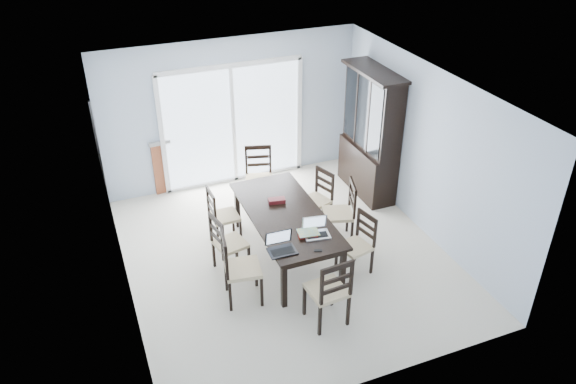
{
  "coord_description": "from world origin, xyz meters",
  "views": [
    {
      "loc": [
        -2.44,
        -6.19,
        5.07
      ],
      "look_at": [
        0.04,
        0.0,
        1.09
      ],
      "focal_mm": 35.0,
      "sensor_mm": 36.0,
      "label": 1
    }
  ],
  "objects_px": {
    "hot_tub": "(188,140)",
    "chair_left_far": "(219,210)",
    "laptop_silver": "(317,232)",
    "cell_phone": "(318,250)",
    "dining_table": "(286,218)",
    "china_hutch": "(370,135)",
    "chair_left_mid": "(224,238)",
    "chair_end_far": "(259,170)",
    "chair_right_far": "(320,192)",
    "chair_right_near": "(360,237)",
    "chair_right_mid": "(345,206)",
    "game_box": "(277,201)",
    "chair_end_near": "(331,286)",
    "laptop_dark": "(282,248)",
    "chair_left_near": "(234,261)"
  },
  "relations": [
    {
      "from": "chair_right_far",
      "to": "chair_end_far",
      "type": "xyz_separation_m",
      "value": [
        -0.68,
        0.94,
        0.06
      ]
    },
    {
      "from": "chair_right_mid",
      "to": "chair_end_near",
      "type": "xyz_separation_m",
      "value": [
        -0.99,
        -1.61,
        0.03
      ]
    },
    {
      "from": "laptop_dark",
      "to": "laptop_silver",
      "type": "xyz_separation_m",
      "value": [
        0.56,
        0.16,
        -0.0
      ]
    },
    {
      "from": "china_hutch",
      "to": "chair_left_far",
      "type": "relative_size",
      "value": 2.08
    },
    {
      "from": "chair_left_mid",
      "to": "chair_left_near",
      "type": "bearing_deg",
      "value": -15.93
    },
    {
      "from": "chair_left_far",
      "to": "chair_right_far",
      "type": "relative_size",
      "value": 1.0
    },
    {
      "from": "dining_table",
      "to": "hot_tub",
      "type": "bearing_deg",
      "value": 100.54
    },
    {
      "from": "chair_left_far",
      "to": "chair_right_far",
      "type": "distance_m",
      "value": 1.62
    },
    {
      "from": "chair_left_far",
      "to": "hot_tub",
      "type": "xyz_separation_m",
      "value": [
        0.16,
        2.68,
        -0.06
      ]
    },
    {
      "from": "china_hutch",
      "to": "chair_end_far",
      "type": "xyz_separation_m",
      "value": [
        -1.88,
        0.32,
        -0.45
      ]
    },
    {
      "from": "chair_right_far",
      "to": "chair_right_near",
      "type": "bearing_deg",
      "value": 161.97
    },
    {
      "from": "dining_table",
      "to": "game_box",
      "type": "relative_size",
      "value": 8.99
    },
    {
      "from": "china_hutch",
      "to": "chair_end_far",
      "type": "bearing_deg",
      "value": 170.37
    },
    {
      "from": "chair_left_far",
      "to": "chair_right_mid",
      "type": "xyz_separation_m",
      "value": [
        1.77,
        -0.64,
        0.04
      ]
    },
    {
      "from": "chair_end_near",
      "to": "laptop_dark",
      "type": "distance_m",
      "value": 0.81
    },
    {
      "from": "chair_right_mid",
      "to": "laptop_dark",
      "type": "height_order",
      "value": "chair_right_mid"
    },
    {
      "from": "chair_left_far",
      "to": "chair_end_far",
      "type": "xyz_separation_m",
      "value": [
        0.94,
        0.86,
        0.06
      ]
    },
    {
      "from": "china_hutch",
      "to": "dining_table",
      "type": "bearing_deg",
      "value": -148.29
    },
    {
      "from": "chair_right_far",
      "to": "game_box",
      "type": "distance_m",
      "value": 0.92
    },
    {
      "from": "china_hutch",
      "to": "chair_right_mid",
      "type": "distance_m",
      "value": 1.64
    },
    {
      "from": "chair_end_far",
      "to": "laptop_dark",
      "type": "distance_m",
      "value": 2.46
    },
    {
      "from": "laptop_silver",
      "to": "china_hutch",
      "type": "bearing_deg",
      "value": 55.6
    },
    {
      "from": "chair_right_mid",
      "to": "hot_tub",
      "type": "height_order",
      "value": "chair_right_mid"
    },
    {
      "from": "chair_left_near",
      "to": "laptop_dark",
      "type": "relative_size",
      "value": 3.3
    },
    {
      "from": "chair_right_mid",
      "to": "game_box",
      "type": "xyz_separation_m",
      "value": [
        -0.99,
        0.24,
        0.18
      ]
    },
    {
      "from": "chair_right_far",
      "to": "laptop_dark",
      "type": "bearing_deg",
      "value": 121.63
    },
    {
      "from": "chair_right_far",
      "to": "chair_end_far",
      "type": "height_order",
      "value": "chair_end_far"
    },
    {
      "from": "chair_end_near",
      "to": "game_box",
      "type": "height_order",
      "value": "chair_end_near"
    },
    {
      "from": "chair_left_mid",
      "to": "laptop_silver",
      "type": "height_order",
      "value": "chair_left_mid"
    },
    {
      "from": "chair_right_near",
      "to": "chair_end_near",
      "type": "xyz_separation_m",
      "value": [
        -0.86,
        -0.86,
        0.08
      ]
    },
    {
      "from": "chair_right_near",
      "to": "laptop_silver",
      "type": "relative_size",
      "value": 2.78
    },
    {
      "from": "china_hutch",
      "to": "laptop_silver",
      "type": "relative_size",
      "value": 5.89
    },
    {
      "from": "chair_left_far",
      "to": "laptop_silver",
      "type": "xyz_separation_m",
      "value": [
        0.98,
        -1.38,
        0.25
      ]
    },
    {
      "from": "chair_left_far",
      "to": "laptop_silver",
      "type": "bearing_deg",
      "value": 33.65
    },
    {
      "from": "china_hutch",
      "to": "chair_end_far",
      "type": "height_order",
      "value": "china_hutch"
    },
    {
      "from": "dining_table",
      "to": "chair_left_far",
      "type": "distance_m",
      "value": 1.07
    },
    {
      "from": "china_hutch",
      "to": "laptop_dark",
      "type": "height_order",
      "value": "china_hutch"
    },
    {
      "from": "dining_table",
      "to": "china_hutch",
      "type": "relative_size",
      "value": 1.0
    },
    {
      "from": "chair_left_far",
      "to": "chair_left_mid",
      "type": "bearing_deg",
      "value": -11.43
    },
    {
      "from": "dining_table",
      "to": "chair_end_far",
      "type": "distance_m",
      "value": 1.58
    },
    {
      "from": "cell_phone",
      "to": "chair_left_far",
      "type": "bearing_deg",
      "value": 142.56
    },
    {
      "from": "chair_right_mid",
      "to": "laptop_dark",
      "type": "xyz_separation_m",
      "value": [
        -1.35,
        -0.9,
        0.21
      ]
    },
    {
      "from": "chair_right_far",
      "to": "laptop_dark",
      "type": "xyz_separation_m",
      "value": [
        -1.2,
        -1.46,
        0.25
      ]
    },
    {
      "from": "game_box",
      "to": "hot_tub",
      "type": "bearing_deg",
      "value": 101.31
    },
    {
      "from": "chair_left_far",
      "to": "chair_right_far",
      "type": "xyz_separation_m",
      "value": [
        1.62,
        -0.08,
        0.0
      ]
    },
    {
      "from": "chair_right_mid",
      "to": "chair_right_far",
      "type": "relative_size",
      "value": 1.08
    },
    {
      "from": "chair_left_near",
      "to": "game_box",
      "type": "xyz_separation_m",
      "value": [
        0.94,
        0.95,
        0.14
      ]
    },
    {
      "from": "hot_tub",
      "to": "chair_left_far",
      "type": "bearing_deg",
      "value": -93.47
    },
    {
      "from": "laptop_dark",
      "to": "chair_right_far",
      "type": "bearing_deg",
      "value": 52.57
    },
    {
      "from": "game_box",
      "to": "chair_right_near",
      "type": "bearing_deg",
      "value": -48.88
    }
  ]
}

